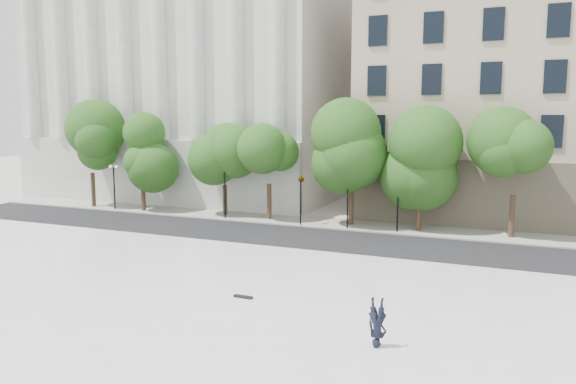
# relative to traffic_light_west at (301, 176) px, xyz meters

# --- Properties ---
(ground) EXTENTS (160.00, 160.00, 0.00)m
(ground) POSITION_rel_traffic_light_west_xyz_m (0.63, -22.30, -3.73)
(ground) COLOR beige
(ground) RESTS_ON ground
(plaza) EXTENTS (44.00, 22.00, 0.45)m
(plaza) POSITION_rel_traffic_light_west_xyz_m (0.63, -19.30, -3.51)
(plaza) COLOR white
(plaza) RESTS_ON ground
(street) EXTENTS (60.00, 8.00, 0.02)m
(street) POSITION_rel_traffic_light_west_xyz_m (0.63, -4.30, -3.72)
(street) COLOR black
(street) RESTS_ON ground
(far_sidewalk) EXTENTS (60.00, 4.00, 0.12)m
(far_sidewalk) POSITION_rel_traffic_light_west_xyz_m (0.63, 1.70, -3.67)
(far_sidewalk) COLOR #A8A69B
(far_sidewalk) RESTS_ON ground
(building_west) EXTENTS (31.50, 27.65, 25.60)m
(building_west) POSITION_rel_traffic_light_west_xyz_m (-16.37, 16.27, 9.15)
(building_west) COLOR silver
(building_west) RESTS_ON ground
(traffic_light_west) EXTENTS (0.95, 1.85, 4.23)m
(traffic_light_west) POSITION_rel_traffic_light_west_xyz_m (0.00, 0.00, 0.00)
(traffic_light_west) COLOR black
(traffic_light_west) RESTS_ON ground
(traffic_light_east) EXTENTS (0.44, 1.86, 4.24)m
(traffic_light_east) POSITION_rel_traffic_light_west_xyz_m (3.59, 0.00, 0.01)
(traffic_light_east) COLOR black
(traffic_light_east) RESTS_ON ground
(person_lying) EXTENTS (0.73, 1.76, 0.47)m
(person_lying) POSITION_rel_traffic_light_west_xyz_m (10.73, -20.23, -3.05)
(person_lying) COLOR black
(person_lying) RESTS_ON plaza
(skateboard) EXTENTS (0.86, 0.24, 0.09)m
(skateboard) POSITION_rel_traffic_light_west_xyz_m (4.20, -17.40, -3.24)
(skateboard) COLOR black
(skateboard) RESTS_ON plaza
(street_trees) EXTENTS (46.99, 5.28, 7.94)m
(street_trees) POSITION_rel_traffic_light_west_xyz_m (0.86, 1.31, 1.38)
(street_trees) COLOR #382619
(street_trees) RESTS_ON ground
(lamp_posts) EXTENTS (37.54, 0.28, 4.42)m
(lamp_posts) POSITION_rel_traffic_light_west_xyz_m (0.77, 0.30, -0.80)
(lamp_posts) COLOR black
(lamp_posts) RESTS_ON ground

